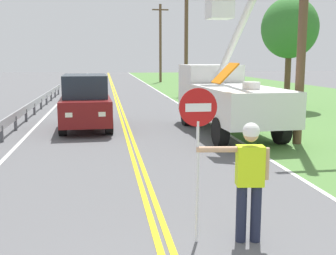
{
  "coord_description": "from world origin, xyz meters",
  "views": [
    {
      "loc": [
        -0.84,
        -2.88,
        2.76
      ],
      "look_at": [
        0.57,
        6.5,
        1.2
      ],
      "focal_mm": 45.65,
      "sensor_mm": 36.0,
      "label": 1
    }
  ],
  "objects_px": {
    "utility_pole_far": "(160,42)",
    "roadside_tree_verge": "(290,28)",
    "flagger_worker": "(249,175)",
    "oncoming_suv_nearest": "(86,102)",
    "utility_pole_near": "(303,11)",
    "utility_pole_mid": "(186,41)",
    "stop_sign_paddle": "(198,131)",
    "utility_bucket_truck": "(225,94)"
  },
  "relations": [
    {
      "from": "stop_sign_paddle",
      "to": "oncoming_suv_nearest",
      "type": "xyz_separation_m",
      "value": [
        -2.05,
        10.85,
        -0.65
      ]
    },
    {
      "from": "utility_bucket_truck",
      "to": "oncoming_suv_nearest",
      "type": "bearing_deg",
      "value": 164.01
    },
    {
      "from": "flagger_worker",
      "to": "roadside_tree_verge",
      "type": "xyz_separation_m",
      "value": [
        7.72,
        16.03,
        3.22
      ]
    },
    {
      "from": "stop_sign_paddle",
      "to": "roadside_tree_verge",
      "type": "height_order",
      "value": "roadside_tree_verge"
    },
    {
      "from": "stop_sign_paddle",
      "to": "roadside_tree_verge",
      "type": "relative_size",
      "value": 0.39
    },
    {
      "from": "stop_sign_paddle",
      "to": "utility_pole_far",
      "type": "relative_size",
      "value": 0.27
    },
    {
      "from": "utility_pole_near",
      "to": "roadside_tree_verge",
      "type": "relative_size",
      "value": 1.36
    },
    {
      "from": "utility_pole_far",
      "to": "roadside_tree_verge",
      "type": "xyz_separation_m",
      "value": [
        3.47,
        -25.95,
        -0.17
      ]
    },
    {
      "from": "flagger_worker",
      "to": "utility_bucket_truck",
      "type": "bearing_deg",
      "value": 76.0
    },
    {
      "from": "utility_pole_mid",
      "to": "roadside_tree_verge",
      "type": "bearing_deg",
      "value": -69.87
    },
    {
      "from": "stop_sign_paddle",
      "to": "roadside_tree_verge",
      "type": "distance_m",
      "value": 18.23
    },
    {
      "from": "stop_sign_paddle",
      "to": "roadside_tree_verge",
      "type": "xyz_separation_m",
      "value": [
        8.48,
        15.94,
        2.56
      ]
    },
    {
      "from": "utility_pole_mid",
      "to": "roadside_tree_verge",
      "type": "distance_m",
      "value": 10.61
    },
    {
      "from": "utility_bucket_truck",
      "to": "utility_pole_far",
      "type": "xyz_separation_m",
      "value": [
        1.88,
        32.51,
        3.04
      ]
    },
    {
      "from": "flagger_worker",
      "to": "utility_pole_near",
      "type": "bearing_deg",
      "value": 59.63
    },
    {
      "from": "utility_pole_far",
      "to": "stop_sign_paddle",
      "type": "bearing_deg",
      "value": -96.82
    },
    {
      "from": "roadside_tree_verge",
      "to": "utility_pole_far",
      "type": "bearing_deg",
      "value": 97.62
    },
    {
      "from": "utility_pole_mid",
      "to": "roadside_tree_verge",
      "type": "relative_size",
      "value": 1.29
    },
    {
      "from": "oncoming_suv_nearest",
      "to": "utility_pole_near",
      "type": "bearing_deg",
      "value": -30.51
    },
    {
      "from": "utility_bucket_truck",
      "to": "stop_sign_paddle",
      "type": "bearing_deg",
      "value": -108.44
    },
    {
      "from": "utility_bucket_truck",
      "to": "oncoming_suv_nearest",
      "type": "xyz_separation_m",
      "value": [
        -5.18,
        1.48,
        -0.34
      ]
    },
    {
      "from": "oncoming_suv_nearest",
      "to": "utility_pole_mid",
      "type": "bearing_deg",
      "value": 65.4
    },
    {
      "from": "flagger_worker",
      "to": "oncoming_suv_nearest",
      "type": "relative_size",
      "value": 0.39
    },
    {
      "from": "roadside_tree_verge",
      "to": "utility_pole_mid",
      "type": "bearing_deg",
      "value": 110.13
    },
    {
      "from": "utility_bucket_truck",
      "to": "roadside_tree_verge",
      "type": "distance_m",
      "value": 8.95
    },
    {
      "from": "utility_pole_near",
      "to": "utility_pole_mid",
      "type": "xyz_separation_m",
      "value": [
        0.02,
        19.08,
        -0.19
      ]
    },
    {
      "from": "stop_sign_paddle",
      "to": "roadside_tree_verge",
      "type": "bearing_deg",
      "value": 61.98
    },
    {
      "from": "roadside_tree_verge",
      "to": "oncoming_suv_nearest",
      "type": "bearing_deg",
      "value": -154.25
    },
    {
      "from": "stop_sign_paddle",
      "to": "utility_pole_mid",
      "type": "xyz_separation_m",
      "value": [
        4.83,
        25.89,
        2.28
      ]
    },
    {
      "from": "flagger_worker",
      "to": "utility_pole_far",
      "type": "height_order",
      "value": "utility_pole_far"
    },
    {
      "from": "oncoming_suv_nearest",
      "to": "utility_pole_far",
      "type": "relative_size",
      "value": 0.55
    },
    {
      "from": "utility_pole_mid",
      "to": "utility_pole_far",
      "type": "bearing_deg",
      "value": 89.37
    },
    {
      "from": "oncoming_suv_nearest",
      "to": "utility_pole_near",
      "type": "relative_size",
      "value": 0.58
    },
    {
      "from": "flagger_worker",
      "to": "roadside_tree_verge",
      "type": "bearing_deg",
      "value": 64.29
    },
    {
      "from": "utility_bucket_truck",
      "to": "utility_pole_far",
      "type": "distance_m",
      "value": 32.71
    },
    {
      "from": "flagger_worker",
      "to": "utility_pole_mid",
      "type": "bearing_deg",
      "value": 81.1
    },
    {
      "from": "flagger_worker",
      "to": "oncoming_suv_nearest",
      "type": "height_order",
      "value": "oncoming_suv_nearest"
    },
    {
      "from": "utility_pole_mid",
      "to": "oncoming_suv_nearest",
      "type": "bearing_deg",
      "value": -114.6
    },
    {
      "from": "utility_pole_near",
      "to": "roadside_tree_verge",
      "type": "distance_m",
      "value": 9.84
    },
    {
      "from": "flagger_worker",
      "to": "utility_pole_near",
      "type": "xyz_separation_m",
      "value": [
        4.05,
        6.91,
        3.14
      ]
    },
    {
      "from": "flagger_worker",
      "to": "oncoming_suv_nearest",
      "type": "bearing_deg",
      "value": 104.42
    },
    {
      "from": "stop_sign_paddle",
      "to": "utility_pole_far",
      "type": "height_order",
      "value": "utility_pole_far"
    }
  ]
}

